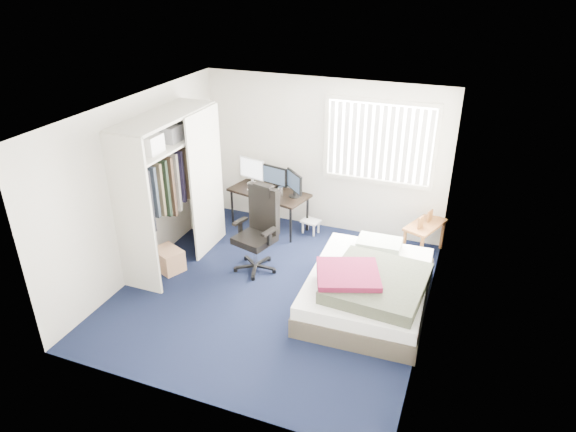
% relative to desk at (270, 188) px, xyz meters
% --- Properties ---
extents(ground, '(4.20, 4.20, 0.00)m').
position_rel_desk_xyz_m(ground, '(0.79, -1.75, -0.70)').
color(ground, black).
rests_on(ground, ground).
extents(room_shell, '(4.20, 4.20, 4.20)m').
position_rel_desk_xyz_m(room_shell, '(0.79, -1.75, 0.81)').
color(room_shell, silver).
rests_on(room_shell, ground).
extents(window_assembly, '(1.72, 0.09, 1.32)m').
position_rel_desk_xyz_m(window_assembly, '(1.69, 0.29, 0.90)').
color(window_assembly, white).
rests_on(window_assembly, ground).
extents(closet, '(0.64, 1.84, 2.22)m').
position_rel_desk_xyz_m(closet, '(-0.88, -1.49, 0.65)').
color(closet, beige).
rests_on(closet, ground).
extents(desk, '(1.43, 0.90, 1.11)m').
position_rel_desk_xyz_m(desk, '(0.00, 0.00, 0.00)').
color(desk, black).
rests_on(desk, ground).
extents(office_chair, '(0.73, 0.73, 1.27)m').
position_rel_desk_xyz_m(office_chair, '(0.34, -1.25, -0.21)').
color(office_chair, black).
rests_on(office_chair, ground).
extents(footstool, '(0.33, 0.28, 0.23)m').
position_rel_desk_xyz_m(footstool, '(0.72, 0.01, -0.52)').
color(footstool, white).
rests_on(footstool, ground).
extents(nightstand, '(0.61, 0.82, 0.69)m').
position_rel_desk_xyz_m(nightstand, '(2.54, 0.01, -0.25)').
color(nightstand, brown).
rests_on(nightstand, ground).
extents(bed, '(1.56, 2.05, 0.66)m').
position_rel_desk_xyz_m(bed, '(2.05, -1.61, -0.42)').
color(bed, '#413A2F').
rests_on(bed, ground).
extents(pine_box, '(0.52, 0.47, 0.32)m').
position_rel_desk_xyz_m(pine_box, '(-0.86, -1.79, -0.54)').
color(pine_box, tan).
rests_on(pine_box, ground).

